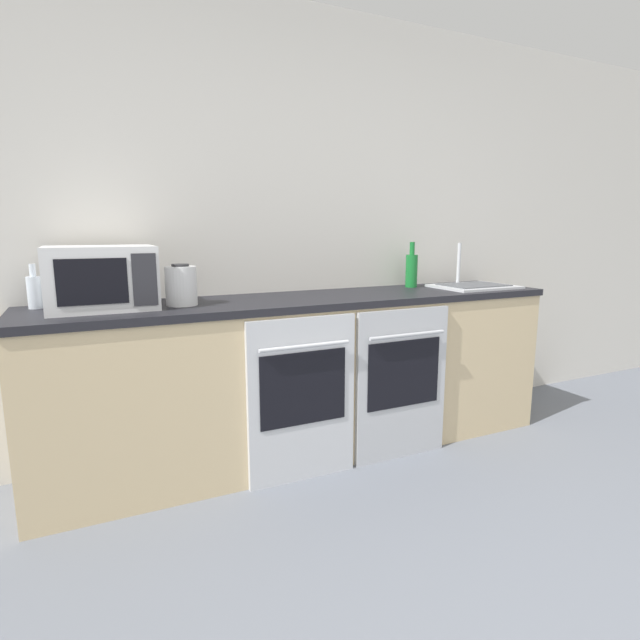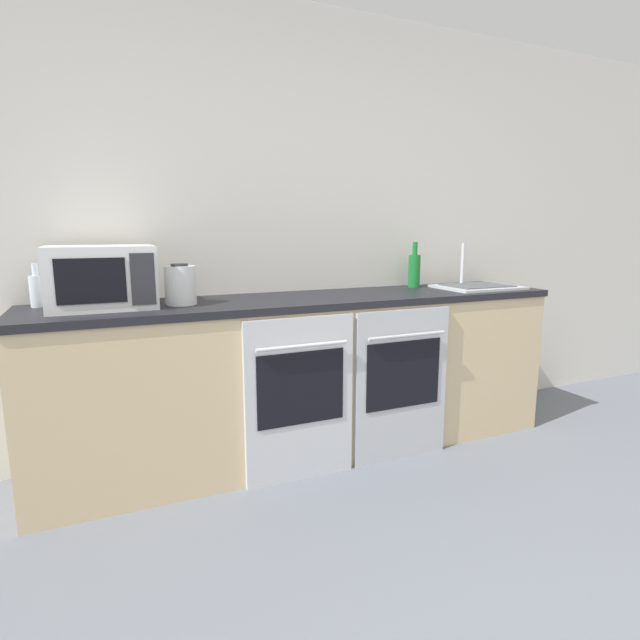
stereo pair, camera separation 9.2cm
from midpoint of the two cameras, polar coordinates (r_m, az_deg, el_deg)
name	(u,v)px [view 2 (the right image)]	position (r m, az deg, el deg)	size (l,w,h in m)	color
wall_back	(290,230)	(3.12, -2.61, 10.20)	(10.00, 0.06, 2.60)	silver
counter_back	(311,375)	(2.94, -0.18, -6.30)	(3.01, 0.61, 0.93)	#D1B789
oven_left	(300,399)	(2.60, -1.26, -9.01)	(0.59, 0.06, 0.87)	silver
oven_right	(402,384)	(2.88, 10.24, -7.25)	(0.59, 0.06, 0.87)	#B7BABF
microwave	(102,277)	(2.63, -22.77, 4.55)	(0.49, 0.38, 0.30)	silver
bottle_green	(414,270)	(3.36, 11.50, 5.64)	(0.08, 0.08, 0.30)	#19722D
bottle_clear	(37,290)	(2.80, -28.82, 3.02)	(0.07, 0.07, 0.22)	silver
kettle	(180,285)	(2.62, -14.71, 3.88)	(0.16, 0.16, 0.21)	white
sink	(477,286)	(3.44, 18.20, 3.74)	(0.51, 0.39, 0.29)	silver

